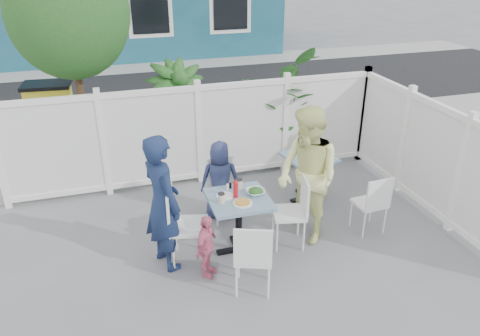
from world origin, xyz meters
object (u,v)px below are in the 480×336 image
object	(u,v)px
main_table	(239,210)
toddler	(207,247)
boy	(220,180)
utility_cabinet	(53,124)
chair_right	(295,207)
woman	(308,176)
chair_near	(253,254)
man	(163,203)
spare_table	(309,166)
chair_left	(181,220)
chair_back	(223,184)

from	to	relation	value
main_table	toddler	bearing A→B (deg)	-144.89
main_table	boy	size ratio (longest dim) A/B	0.68
utility_cabinet	chair_right	world-z (taller)	utility_cabinet
chair_right	woman	world-z (taller)	woman
toddler	chair_right	bearing A→B (deg)	-37.61
main_table	woman	distance (m)	0.97
chair_near	boy	xyz separation A→B (m)	(0.09, 1.70, 0.04)
woman	chair_near	bearing A→B (deg)	-62.86
chair_near	man	xyz separation A→B (m)	(-0.82, 0.82, 0.32)
spare_table	chair_right	world-z (taller)	chair_right
main_table	chair_near	bearing A→B (deg)	-95.80
utility_cabinet	chair_right	size ratio (longest dim) A/B	1.45
man	chair_left	bearing A→B (deg)	-114.23
spare_table	chair_back	distance (m)	1.34
toddler	chair_near	bearing A→B (deg)	-99.26
utility_cabinet	chair_near	distance (m)	4.94
chair_back	spare_table	bearing A→B (deg)	-178.76
main_table	chair_left	xyz separation A→B (m)	(-0.71, 0.01, -0.01)
main_table	spare_table	size ratio (longest dim) A/B	1.01
utility_cabinet	chair_back	xyz separation A→B (m)	(2.32, -2.76, -0.16)
utility_cabinet	woman	world-z (taller)	woman
chair_back	man	size ratio (longest dim) A/B	0.52
utility_cabinet	chair_left	xyz separation A→B (m)	(1.57, -3.62, -0.08)
chair_left	boy	xyz separation A→B (m)	(0.71, 0.89, -0.02)
utility_cabinet	man	xyz separation A→B (m)	(1.37, -3.60, 0.17)
chair_left	utility_cabinet	bearing A→B (deg)	-142.08
chair_left	man	xyz separation A→B (m)	(-0.20, 0.02, 0.25)
man	toddler	distance (m)	0.71
chair_back	toddler	world-z (taller)	chair_back
toddler	man	bearing A→B (deg)	86.83
utility_cabinet	spare_table	bearing A→B (deg)	-31.13
chair_near	woman	xyz separation A→B (m)	(1.00, 0.86, 0.37)
boy	utility_cabinet	bearing A→B (deg)	-39.98
spare_table	man	world-z (taller)	man
spare_table	chair_near	distance (m)	2.29
chair_back	chair_near	size ratio (longest dim) A/B	0.97
toddler	boy	bearing A→B (deg)	16.79
man	boy	world-z (taller)	man
chair_left	chair_near	world-z (taller)	chair_left
chair_right	toddler	size ratio (longest dim) A/B	1.17
main_table	spare_table	bearing A→B (deg)	35.00
spare_table	chair_back	size ratio (longest dim) A/B	0.87
main_table	toddler	distance (m)	0.63
boy	toddler	distance (m)	1.35
chair_back	woman	distance (m)	1.25
boy	spare_table	bearing A→B (deg)	-167.27
chair_left	chair_back	world-z (taller)	chair_left
chair_left	boy	distance (m)	1.14
utility_cabinet	spare_table	distance (m)	4.53
chair_near	woman	world-z (taller)	woman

